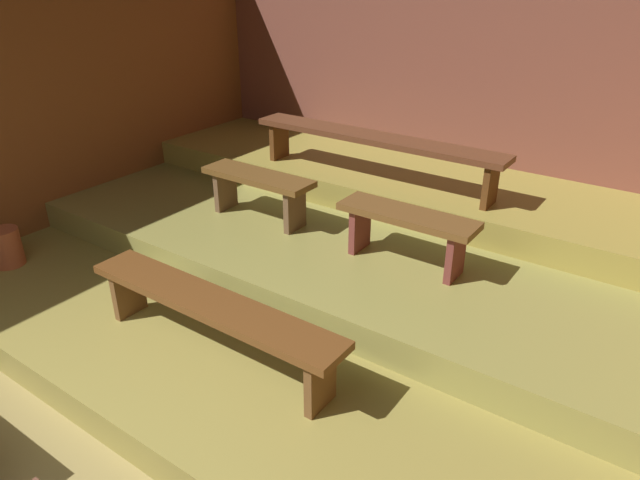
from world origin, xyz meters
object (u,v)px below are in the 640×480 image
at_px(pail_lower, 6,247).
at_px(bench_upper_center, 374,142).
at_px(bench_middle_left, 258,185).
at_px(bench_middle_right, 407,225).
at_px(bench_lower_center, 211,310).

bearing_deg(pail_lower, bench_upper_center, 48.81).
relative_size(bench_middle_left, bench_upper_center, 0.43).
distance_m(bench_middle_left, bench_upper_center, 1.04).
bearing_deg(bench_upper_center, bench_middle_right, -47.49).
bearing_deg(bench_lower_center, bench_middle_right, 66.45).
xyz_separation_m(bench_lower_center, bench_middle_right, (0.58, 1.32, 0.20)).
bearing_deg(pail_lower, bench_middle_left, 46.34).
height_order(bench_middle_left, pail_lower, bench_middle_left).
xyz_separation_m(bench_lower_center, bench_middle_left, (-0.77, 1.32, 0.20)).
bearing_deg(bench_middle_right, bench_upper_center, 132.51).
bearing_deg(pail_lower, bench_middle_right, 27.84).
bearing_deg(bench_upper_center, bench_lower_center, -85.51).
distance_m(bench_lower_center, pail_lower, 2.14).
bearing_deg(bench_middle_right, bench_lower_center, -113.55).
distance_m(bench_upper_center, pail_lower, 3.05).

